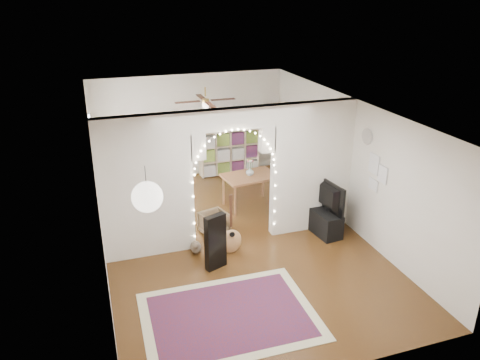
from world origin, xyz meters
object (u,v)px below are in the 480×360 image
object	(u,v)px
acoustic_guitar	(231,232)
dining_chair_right	(214,223)
bookcase	(229,144)
media_console	(321,220)
dining_table	(250,178)
floor_speaker	(332,211)
dining_chair_left	(154,194)

from	to	relation	value
acoustic_guitar	dining_chair_right	world-z (taller)	acoustic_guitar
acoustic_guitar	bookcase	distance (m)	4.17
media_console	dining_table	xyz separation A→B (m)	(-0.99, 1.65, 0.43)
bookcase	dining_chair_right	xyz separation A→B (m)	(-1.29, -3.15, -0.59)
acoustic_guitar	floor_speaker	bearing A→B (deg)	9.54
floor_speaker	media_console	distance (m)	0.30
media_console	dining_chair_left	world-z (taller)	media_console
acoustic_guitar	dining_chair_right	bearing A→B (deg)	100.89
acoustic_guitar	bookcase	world-z (taller)	bookcase
dining_chair_left	media_console	bearing A→B (deg)	-48.13
acoustic_guitar	dining_chair_right	xyz separation A→B (m)	(-0.10, 0.82, -0.21)
media_console	dining_chair_right	size ratio (longest dim) A/B	1.92
floor_speaker	dining_chair_right	world-z (taller)	floor_speaker
dining_table	dining_chair_right	distance (m)	1.61
floor_speaker	bookcase	xyz separation A→B (m)	(-1.06, 3.75, 0.38)
media_console	dining_chair_right	world-z (taller)	media_console
bookcase	dining_table	world-z (taller)	bookcase
media_console	dining_chair_right	xyz separation A→B (m)	(-2.13, 0.60, -0.01)
media_console	floor_speaker	bearing A→B (deg)	-7.36
floor_speaker	dining_chair_right	xyz separation A→B (m)	(-2.36, 0.60, -0.20)
dining_chair_right	media_console	bearing A→B (deg)	-32.11
dining_table	dining_chair_right	world-z (taller)	dining_table
dining_chair_left	dining_table	bearing A→B (deg)	-31.35
floor_speaker	dining_chair_left	xyz separation A→B (m)	(-3.29, 2.51, -0.22)
acoustic_guitar	dining_chair_left	distance (m)	2.93
floor_speaker	dining_table	bearing A→B (deg)	141.80
media_console	dining_table	size ratio (longest dim) A/B	0.78
acoustic_guitar	dining_chair_right	size ratio (longest dim) A/B	1.98
media_console	dining_chair_left	size ratio (longest dim) A/B	2.05
floor_speaker	dining_table	xyz separation A→B (m)	(-1.22, 1.65, 0.24)
dining_chair_right	floor_speaker	bearing A→B (deg)	-30.70
acoustic_guitar	media_console	world-z (taller)	acoustic_guitar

